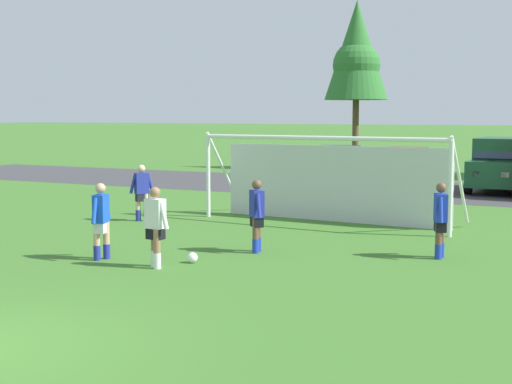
% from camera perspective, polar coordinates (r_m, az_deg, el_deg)
% --- Properties ---
extents(ground_plane, '(400.00, 400.00, 0.00)m').
position_cam_1_polar(ground_plane, '(22.99, 6.93, -1.64)').
color(ground_plane, '#3D7028').
extents(parking_lot_strip, '(52.00, 8.40, 0.01)m').
position_cam_1_polar(parking_lot_strip, '(30.55, 11.92, 0.20)').
color(parking_lot_strip, '#3D3D3F').
rests_on(parking_lot_strip, ground).
extents(soccer_ball, '(0.22, 0.22, 0.22)m').
position_cam_1_polar(soccer_ball, '(15.21, -5.02, -5.17)').
color(soccer_ball, white).
rests_on(soccer_ball, ground).
extents(soccer_goal, '(7.52, 2.40, 2.57)m').
position_cam_1_polar(soccer_goal, '(20.80, 5.85, 1.14)').
color(soccer_goal, white).
rests_on(soccer_goal, ground).
extents(player_striker_near, '(0.73, 0.33, 1.64)m').
position_cam_1_polar(player_striker_near, '(14.73, -7.92, -2.76)').
color(player_striker_near, '#936B4C').
rests_on(player_striker_near, ground).
extents(player_midfield_center, '(0.34, 0.75, 1.64)m').
position_cam_1_polar(player_midfield_center, '(15.73, -12.09, -2.28)').
color(player_midfield_center, tan).
rests_on(player_midfield_center, ground).
extents(player_defender_far, '(0.52, 0.64, 1.64)m').
position_cam_1_polar(player_defender_far, '(16.20, 0.06, -1.90)').
color(player_defender_far, brown).
rests_on(player_defender_far, ground).
extents(player_winger_left, '(0.56, 0.60, 1.64)m').
position_cam_1_polar(player_winger_left, '(21.25, -8.97, -0.06)').
color(player_winger_left, beige).
rests_on(player_winger_left, ground).
extents(player_winger_right, '(0.36, 0.74, 1.64)m').
position_cam_1_polar(player_winger_right, '(16.02, 14.31, -2.18)').
color(player_winger_right, brown).
rests_on(player_winger_right, ground).
extents(parked_car_slot_far_left, '(2.11, 4.24, 1.72)m').
position_cam_1_polar(parked_car_slot_far_left, '(31.88, 6.18, 2.11)').
color(parked_car_slot_far_left, navy).
rests_on(parked_car_slot_far_left, ground).
extents(parked_car_slot_left, '(2.15, 4.26, 1.72)m').
position_cam_1_polar(parked_car_slot_left, '(30.67, 11.41, 1.87)').
color(parked_car_slot_left, maroon).
rests_on(parked_car_slot_left, ground).
extents(parked_car_slot_center_left, '(2.19, 4.63, 2.16)m').
position_cam_1_polar(parked_car_slot_center_left, '(30.58, 18.69, 2.10)').
color(parked_car_slot_center_left, '#194C2D').
rests_on(parked_car_slot_center_left, ground).
extents(tree_left_edge, '(3.52, 3.52, 9.40)m').
position_cam_1_polar(tree_left_edge, '(41.33, 7.92, 10.73)').
color(tree_left_edge, brown).
rests_on(tree_left_edge, ground).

